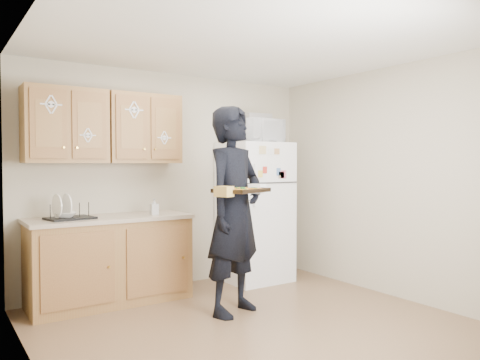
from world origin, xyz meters
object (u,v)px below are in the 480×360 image
object	(u,v)px
refrigerator	(255,212)
microwave	(260,131)
baking_tray	(241,191)
dish_rack	(70,210)
person	(235,210)

from	to	relation	value
refrigerator	microwave	distance (m)	1.00
refrigerator	microwave	world-z (taller)	microwave
refrigerator	baking_tray	xyz separation A→B (m)	(-1.01, -1.21, 0.35)
refrigerator	microwave	xyz separation A→B (m)	(0.05, -0.05, 0.99)
refrigerator	dish_rack	distance (m)	2.21
refrigerator	microwave	bearing A→B (deg)	-46.65
refrigerator	microwave	size ratio (longest dim) A/B	3.27
baking_tray	microwave	xyz separation A→B (m)	(1.06, 1.16, 0.65)
person	baking_tray	world-z (taller)	person
baking_tray	microwave	world-z (taller)	microwave
person	dish_rack	xyz separation A→B (m)	(-1.30, 0.96, -0.01)
microwave	dish_rack	xyz separation A→B (m)	(-2.25, 0.08, -0.86)
dish_rack	microwave	bearing A→B (deg)	-1.96
microwave	dish_rack	size ratio (longest dim) A/B	1.22
refrigerator	baking_tray	world-z (taller)	refrigerator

